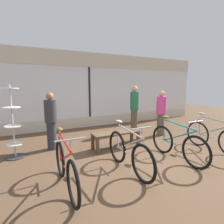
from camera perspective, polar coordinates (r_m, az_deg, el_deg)
The scene contains 11 objects.
ground_plane at distance 4.69m, azimuth 9.27°, elevation -14.32°, with size 24.00×24.00×0.00m, color brown.
shop_back_wall at distance 7.71m, azimuth -7.43°, elevation 7.28°, with size 12.00×0.08×3.20m.
bicycle_far_left at distance 3.32m, azimuth -14.98°, elevation -17.06°, with size 0.46×1.74×1.05m.
bicycle_left at distance 3.83m, azimuth 5.31°, elevation -13.06°, with size 0.46×1.77×1.06m.
bicycle_right at distance 4.63m, azimuth 20.48°, elevation -9.69°, with size 0.46×1.79×1.06m.
bicycle_far_right at distance 5.67m, azimuth 30.08°, elevation -6.96°, with size 0.46×1.74×1.05m.
accessory_rack at distance 5.03m, azimuth -29.55°, elevation -4.68°, with size 0.48×0.48×1.85m.
display_bench at distance 5.13m, azimuth 1.33°, elevation -7.49°, with size 1.40×0.44×0.48m.
customer_near_rack at distance 6.91m, azimuth 7.33°, elevation 1.41°, with size 0.47×0.47×1.80m.
customer_by_window at distance 6.58m, azimuth 15.73°, elevation -0.08°, with size 0.40×0.40×1.63m.
customer_mid_floor at distance 5.24m, azimuth -19.28°, elevation -2.21°, with size 0.43×0.55×1.63m.
Camera 1 is at (-2.58, -3.46, 1.83)m, focal length 28.00 mm.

